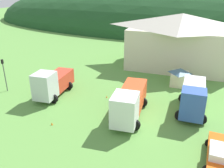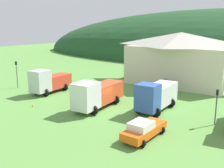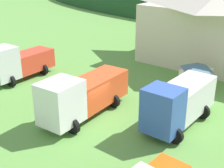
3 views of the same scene
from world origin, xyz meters
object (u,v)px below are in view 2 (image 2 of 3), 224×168
at_px(play_shed_cream, 165,86).
at_px(heavy_rig_white, 97,94).
at_px(traffic_light_east, 216,103).
at_px(box_truck_blue, 156,95).
at_px(service_pickup_orange, 144,129).
at_px(traffic_cone_mid_row, 91,97).
at_px(depot_building, 180,58).
at_px(traffic_light_west, 17,72).
at_px(traffic_cone_near_pickup, 33,107).
at_px(tow_truck_silver, 49,81).

distance_m(play_shed_cream, heavy_rig_white, 11.38).
bearing_deg(traffic_light_east, box_truck_blue, 172.86).
xyz_separation_m(box_truck_blue, service_pickup_orange, (2.44, -7.72, -1.01)).
bearing_deg(traffic_cone_mid_row, depot_building, 65.18).
relative_size(traffic_light_west, traffic_light_east, 1.18).
xyz_separation_m(box_truck_blue, traffic_cone_near_pickup, (-12.96, -7.42, -1.83)).
distance_m(box_truck_blue, traffic_cone_mid_row, 10.16).
xyz_separation_m(depot_building, play_shed_cream, (0.95, -8.22, -3.23)).
height_order(heavy_rig_white, service_pickup_orange, heavy_rig_white).
distance_m(service_pickup_orange, traffic_light_east, 8.28).
bearing_deg(box_truck_blue, heavy_rig_white, -61.96).
xyz_separation_m(heavy_rig_white, box_truck_blue, (6.14, 3.30, 0.02)).
bearing_deg(box_truck_blue, traffic_cone_mid_row, -91.48).
bearing_deg(traffic_cone_near_pickup, traffic_cone_mid_row, 68.75).
xyz_separation_m(tow_truck_silver, traffic_cone_mid_row, (6.45, 1.80, -1.79)).
relative_size(depot_building, traffic_light_east, 4.77).
bearing_deg(depot_building, service_pickup_orange, -77.00).
bearing_deg(service_pickup_orange, traffic_light_west, -99.03).
height_order(heavy_rig_white, traffic_cone_mid_row, heavy_rig_white).
bearing_deg(box_truck_blue, tow_truck_silver, -84.74).
bearing_deg(heavy_rig_white, play_shed_cream, 154.47).
bearing_deg(depot_building, heavy_rig_white, -99.71).
relative_size(play_shed_cream, traffic_light_east, 0.74).
distance_m(box_truck_blue, service_pickup_orange, 8.16).
height_order(traffic_light_east, traffic_cone_near_pickup, traffic_light_east).
distance_m(depot_building, traffic_cone_mid_row, 17.42).
relative_size(heavy_rig_white, traffic_cone_mid_row, 18.20).
distance_m(tow_truck_silver, traffic_light_east, 23.29).
bearing_deg(traffic_light_west, box_truck_blue, 5.60).
distance_m(depot_building, play_shed_cream, 8.88).
xyz_separation_m(depot_building, box_truck_blue, (2.92, -15.49, -2.65)).
relative_size(heavy_rig_white, traffic_light_east, 2.28).
height_order(box_truck_blue, traffic_cone_mid_row, box_truck_blue).
distance_m(heavy_rig_white, traffic_light_east, 13.22).
bearing_deg(traffic_cone_mid_row, tow_truck_silver, -164.41).
bearing_deg(traffic_cone_mid_row, traffic_cone_near_pickup, -111.25).
height_order(service_pickup_orange, traffic_cone_mid_row, service_pickup_orange).
xyz_separation_m(heavy_rig_white, traffic_light_east, (12.98, 2.45, 0.45)).
relative_size(tow_truck_silver, traffic_light_east, 1.89).
bearing_deg(traffic_cone_near_pickup, tow_truck_silver, 120.80).
distance_m(tow_truck_silver, traffic_light_west, 6.67).
relative_size(play_shed_cream, service_pickup_orange, 0.52).
distance_m(traffic_light_west, traffic_cone_near_pickup, 11.61).
height_order(box_truck_blue, service_pickup_orange, box_truck_blue).
height_order(box_truck_blue, traffic_light_west, traffic_light_west).
bearing_deg(tow_truck_silver, service_pickup_orange, 68.78).
bearing_deg(traffic_cone_near_pickup, service_pickup_orange, -1.11).
xyz_separation_m(tow_truck_silver, traffic_cone_near_pickup, (3.48, -5.84, -1.79)).
bearing_deg(traffic_cone_mid_row, service_pickup_orange, -32.56).
xyz_separation_m(traffic_cone_near_pickup, traffic_cone_mid_row, (2.97, 7.64, 0.00)).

